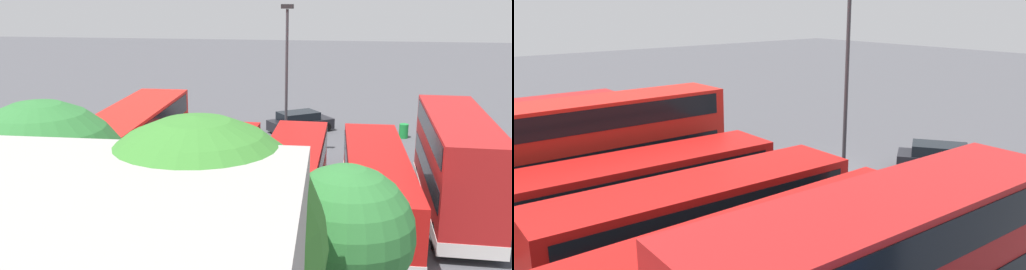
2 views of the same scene
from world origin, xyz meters
TOP-DOWN VIEW (x-y plane):
  - ground_plane at (0.00, 0.00)m, footprint 140.00×140.00m
  - bus_double_decker_near_end at (-12.54, 10.16)m, footprint 3.00×10.26m
  - bus_single_deck_second at (-9.07, 11.21)m, footprint 2.66×12.05m
  - bus_single_deck_third at (-5.36, 10.35)m, footprint 3.00×10.83m
  - bus_single_deck_fourth at (-1.80, 11.16)m, footprint 3.08×11.42m
  - bus_double_decker_fifth at (1.99, 10.58)m, footprint 2.65×10.85m
  - bus_single_deck_sixth at (5.47, 10.22)m, footprint 2.75×10.73m
  - car_hatchback_silver at (-4.88, -4.25)m, footprint 4.72×3.98m
  - lamp_post_tall at (-4.44, 2.64)m, footprint 0.70×0.30m
  - waste_bin_yellow at (-11.88, -3.49)m, footprint 0.60×0.60m
  - tree_leftmost at (-7.45, 22.42)m, footprint 3.39×3.39m
  - tree_midleft at (0.63, 21.62)m, footprint 4.98×4.98m
  - tree_midright at (-4.48, 25.23)m, footprint 5.18×5.18m

SIDE VIEW (x-z plane):
  - ground_plane at x=0.00m, z-range 0.00..0.00m
  - waste_bin_yellow at x=-11.88m, z-range 0.00..0.95m
  - car_hatchback_silver at x=-4.88m, z-range -0.01..1.42m
  - bus_single_deck_sixth at x=5.47m, z-range 0.15..3.10m
  - bus_single_deck_third at x=-5.36m, z-range 0.15..3.10m
  - bus_single_deck_fourth at x=-1.80m, z-range 0.15..3.10m
  - bus_single_deck_second at x=-9.07m, z-range 0.15..3.10m
  - bus_double_decker_near_end at x=-12.54m, z-range 0.17..4.72m
  - bus_double_decker_fifth at x=1.99m, z-range 0.17..4.72m
  - tree_leftmost at x=-7.45m, z-range 1.27..7.26m
  - tree_midleft at x=0.63m, z-range 1.10..8.30m
  - tree_midright at x=-4.48m, z-range 1.27..9.02m
  - lamp_post_tall at x=-4.44m, z-range 0.70..9.67m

